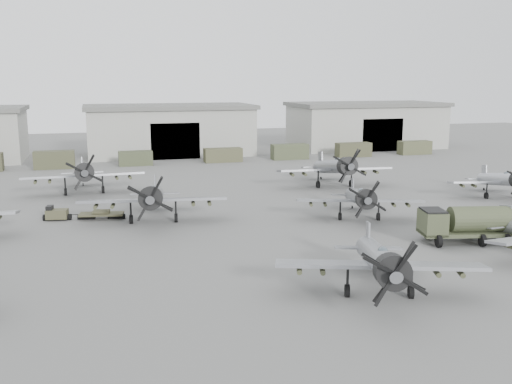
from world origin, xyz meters
TOP-DOWN VIEW (x-y plane):
  - ground at (0.00, 0.00)m, footprint 220.00×220.00m
  - hangar_center at (0.00, 61.96)m, footprint 29.00×14.80m
  - hangar_right at (38.00, 61.96)m, footprint 29.00×14.80m
  - support_truck_2 at (-18.77, 50.00)m, footprint 5.80×2.20m
  - support_truck_3 at (-6.95, 50.00)m, footprint 5.09×2.20m
  - support_truck_4 at (6.85, 50.00)m, footprint 6.06×2.20m
  - support_truck_5 at (18.20, 50.00)m, footprint 6.09×2.20m
  - support_truck_6 at (29.75, 50.00)m, footprint 6.03×2.20m
  - support_truck_7 at (41.62, 50.00)m, footprint 5.79×2.20m
  - aircraft_near_1 at (3.02, -9.49)m, footprint 12.63×11.38m
  - aircraft_mid_1 at (-8.14, 12.80)m, footprint 13.66×12.29m
  - aircraft_mid_2 at (10.54, 8.52)m, footprint 11.86×10.68m
  - aircraft_mid_3 at (30.23, 13.12)m, footprint 11.76×10.59m
  - aircraft_far_0 at (-14.36, 28.46)m, footprint 13.71×12.34m
  - aircraft_far_1 at (15.11, 24.46)m, footprint 14.14×12.72m
  - fuel_tanker at (15.57, -0.59)m, footprint 8.08×4.18m
  - tug_trailer at (-15.22, 16.20)m, footprint 7.20×2.55m

SIDE VIEW (x-z plane):
  - ground at x=0.00m, z-range 0.00..0.00m
  - tug_trailer at x=-15.22m, z-range -0.18..1.25m
  - support_truck_3 at x=-6.95m, z-range 0.00..2.20m
  - support_truck_4 at x=6.85m, z-range 0.00..2.21m
  - support_truck_7 at x=41.62m, z-range 0.00..2.35m
  - support_truck_6 at x=29.75m, z-range 0.00..2.39m
  - support_truck_5 at x=18.20m, z-range 0.00..2.52m
  - support_truck_2 at x=-18.77m, z-range 0.00..2.64m
  - fuel_tanker at x=15.57m, z-range 0.22..3.19m
  - aircraft_mid_3 at x=30.23m, z-range -0.21..4.47m
  - aircraft_mid_2 at x=10.54m, z-range -0.21..4.54m
  - aircraft_near_1 at x=3.02m, z-range -0.23..4.85m
  - aircraft_mid_1 at x=-8.14m, z-range -0.24..5.18m
  - aircraft_far_0 at x=-14.36m, z-range -0.25..5.24m
  - aircraft_far_1 at x=15.11m, z-range -0.25..5.37m
  - hangar_center at x=0.00m, z-range 0.02..8.72m
  - hangar_right at x=38.00m, z-range 0.02..8.72m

